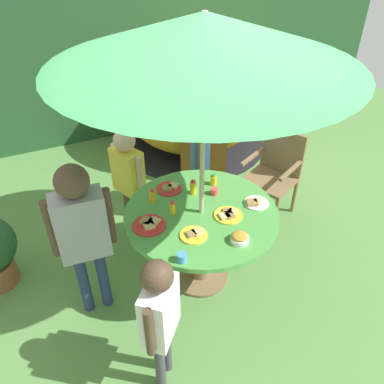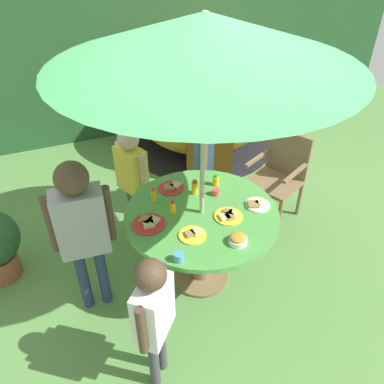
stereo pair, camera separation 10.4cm
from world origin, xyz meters
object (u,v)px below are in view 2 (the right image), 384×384
at_px(snack_bowl, 238,239).
at_px(cup_far, 179,257).
at_px(garden_table, 201,227).
at_px(juice_bottle_near_left, 154,195).
at_px(dome_tent, 201,95).
at_px(plate_center_front, 228,216).
at_px(juice_bottle_far_right, 173,208).
at_px(plate_far_left, 193,234).
at_px(plate_near_right, 149,223).
at_px(plate_front_edge, 171,187).
at_px(patio_umbrella, 205,39).
at_px(child_in_grey_shirt, 81,222).
at_px(juice_bottle_mid_right, 195,187).
at_px(plate_center_back, 257,204).
at_px(child_in_white_shirt, 153,310).
at_px(wooden_chair, 280,172).
at_px(child_in_blue_shirt, 204,147).
at_px(child_in_yellow_shirt, 131,170).
at_px(juice_bottle_mid_left, 216,180).
at_px(cup_near, 216,192).

height_order(snack_bowl, cup_far, snack_bowl).
relative_size(garden_table, juice_bottle_near_left, 9.83).
relative_size(dome_tent, plate_center_front, 11.11).
bearing_deg(juice_bottle_far_right, plate_far_left, -81.42).
relative_size(plate_near_right, juice_bottle_near_left, 2.04).
xyz_separation_m(plate_front_edge, juice_bottle_far_right, (-0.10, -0.32, 0.04)).
relative_size(plate_center_front, cup_far, 3.23).
height_order(plate_far_left, juice_bottle_far_right, juice_bottle_far_right).
bearing_deg(patio_umbrella, child_in_grey_shirt, 175.51).
bearing_deg(plate_near_right, juice_bottle_mid_right, 26.44).
bearing_deg(juice_bottle_far_right, juice_bottle_near_left, 113.72).
xyz_separation_m(patio_umbrella, plate_center_back, (0.45, -0.09, -1.30)).
distance_m(plate_far_left, cup_far, 0.27).
bearing_deg(plate_front_edge, child_in_white_shirt, -114.78).
distance_m(wooden_chair, cup_far, 1.79).
distance_m(child_in_blue_shirt, plate_front_edge, 0.66).
bearing_deg(plate_center_front, child_in_yellow_shirt, 118.43).
height_order(juice_bottle_mid_left, juice_bottle_mid_right, juice_bottle_mid_right).
bearing_deg(plate_center_back, patio_umbrella, 168.39).
distance_m(child_in_yellow_shirt, juice_bottle_far_right, 0.77).
bearing_deg(plate_far_left, patio_umbrella, 53.15).
distance_m(garden_table, plate_front_edge, 0.44).
height_order(child_in_blue_shirt, cup_near, child_in_blue_shirt).
bearing_deg(juice_bottle_near_left, child_in_yellow_shirt, 94.89).
xyz_separation_m(plate_far_left, cup_near, (0.37, 0.39, 0.02)).
bearing_deg(plate_front_edge, juice_bottle_mid_left, -13.71).
bearing_deg(juice_bottle_mid_right, juice_bottle_far_right, -145.45).
relative_size(wooden_chair, cup_near, 14.12).
xyz_separation_m(plate_front_edge, cup_near, (0.31, -0.22, 0.02)).
height_order(garden_table, child_in_grey_shirt, child_in_grey_shirt).
bearing_deg(child_in_grey_shirt, cup_near, 9.50).
bearing_deg(juice_bottle_far_right, cup_far, -105.41).
bearing_deg(child_in_blue_shirt, juice_bottle_mid_right, -5.73).
height_order(snack_bowl, juice_bottle_near_left, juice_bottle_near_left).
distance_m(child_in_blue_shirt, snack_bowl, 1.27).
bearing_deg(snack_bowl, cup_far, -179.46).
height_order(juice_bottle_near_left, juice_bottle_far_right, juice_bottle_near_left).
bearing_deg(child_in_yellow_shirt, cup_far, -22.99).
relative_size(plate_front_edge, plate_near_right, 0.85).
height_order(wooden_chair, snack_bowl, wooden_chair).
height_order(dome_tent, juice_bottle_near_left, dome_tent).
distance_m(juice_bottle_near_left, juice_bottle_far_right, 0.23).
relative_size(garden_table, juice_bottle_mid_right, 9.58).
xyz_separation_m(child_in_grey_shirt, plate_near_right, (0.48, -0.05, -0.12)).
height_order(wooden_chair, juice_bottle_near_left, wooden_chair).
distance_m(child_in_yellow_shirt, child_in_white_shirt, 1.58).
bearing_deg(cup_near, plate_front_edge, 144.73).
relative_size(juice_bottle_mid_left, cup_near, 1.60).
relative_size(patio_umbrella, child_in_blue_shirt, 1.73).
height_order(plate_center_back, plate_near_right, same).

